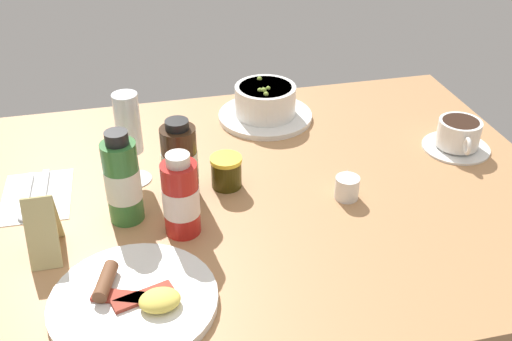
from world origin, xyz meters
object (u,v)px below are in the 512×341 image
object	(u,v)px
creamer_jug	(347,187)
sauce_bottle_brown	(180,162)
coffee_cup	(458,136)
wine_glass	(129,129)
porridge_bowl	(265,103)
breakfast_plate	(135,300)
cutlery_setting	(36,197)
jam_jar	(226,172)
menu_card	(43,226)
sauce_bottle_green	(123,181)
sauce_bottle_red	(181,198)

from	to	relation	value
creamer_jug	sauce_bottle_brown	xyz separation A→B (cm)	(29.29, -7.60, 4.92)
coffee_cup	wine_glass	size ratio (longest dim) A/B	0.78
coffee_cup	creamer_jug	bearing A→B (deg)	21.82
creamer_jug	sauce_bottle_brown	bearing A→B (deg)	-14.55
porridge_bowl	breakfast_plate	bearing A→B (deg)	58.14
porridge_bowl	cutlery_setting	world-z (taller)	porridge_bowl
cutlery_setting	wine_glass	size ratio (longest dim) A/B	0.95
creamer_jug	breakfast_plate	world-z (taller)	creamer_jug
cutlery_setting	creamer_jug	distance (cm)	57.12
creamer_jug	cutlery_setting	bearing A→B (deg)	-12.89
jam_jar	menu_card	distance (cm)	34.29
wine_glass	jam_jar	bearing A→B (deg)	160.11
porridge_bowl	sauce_bottle_brown	bearing A→B (deg)	49.50
sauce_bottle_brown	sauce_bottle_green	xyz separation A→B (cm)	(10.24, 4.77, 0.62)
cutlery_setting	wine_glass	distance (cm)	21.26
coffee_cup	sauce_bottle_green	distance (cm)	68.76
sauce_bottle_red	menu_card	size ratio (longest dim) A/B	1.36
porridge_bowl	breakfast_plate	size ratio (longest dim) A/B	0.86
menu_card	creamer_jug	bearing A→B (deg)	-175.82
sauce_bottle_brown	jam_jar	bearing A→B (deg)	-172.18
jam_jar	menu_card	bearing A→B (deg)	21.65
jam_jar	creamer_jug	bearing A→B (deg)	157.02
coffee_cup	porridge_bowl	bearing A→B (deg)	-32.04
jam_jar	sauce_bottle_red	size ratio (longest dim) A/B	0.41
sauce_bottle_red	wine_glass	bearing A→B (deg)	-68.45
cutlery_setting	sauce_bottle_brown	xyz separation A→B (cm)	(-26.36, 5.13, 6.89)
creamer_jug	sauce_bottle_green	size ratio (longest dim) A/B	0.31
cutlery_setting	coffee_cup	xyz separation A→B (cm)	(-84.18, 1.31, 2.75)
creamer_jug	breakfast_plate	distance (cm)	43.82
porridge_bowl	breakfast_plate	distance (cm)	61.78
coffee_cup	sauce_bottle_red	bearing A→B (deg)	13.75
sauce_bottle_brown	sauce_bottle_green	world-z (taller)	sauce_bottle_green
breakfast_plate	creamer_jug	bearing A→B (deg)	-154.67
breakfast_plate	sauce_bottle_green	bearing A→B (deg)	-90.19
sauce_bottle_green	menu_card	distance (cm)	14.77
menu_card	sauce_bottle_red	bearing A→B (deg)	-177.85
creamer_jug	sauce_bottle_brown	size ratio (longest dim) A/B	0.35
coffee_cup	menu_card	world-z (taller)	menu_card
porridge_bowl	sauce_bottle_green	distance (cm)	44.98
breakfast_plate	wine_glass	bearing A→B (deg)	-93.54
jam_jar	sauce_bottle_red	bearing A→B (deg)	50.40
coffee_cup	sauce_bottle_brown	bearing A→B (deg)	3.78
cutlery_setting	sauce_bottle_green	size ratio (longest dim) A/B	1.00
porridge_bowl	sauce_bottle_red	bearing A→B (deg)	57.42
porridge_bowl	coffee_cup	bearing A→B (deg)	147.96
wine_glass	sauce_bottle_green	size ratio (longest dim) A/B	1.05
sauce_bottle_red	breakfast_plate	world-z (taller)	sauce_bottle_red
jam_jar	sauce_bottle_green	world-z (taller)	sauce_bottle_green
wine_glass	sauce_bottle_green	world-z (taller)	wine_glass
porridge_bowl	wine_glass	size ratio (longest dim) A/B	1.18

